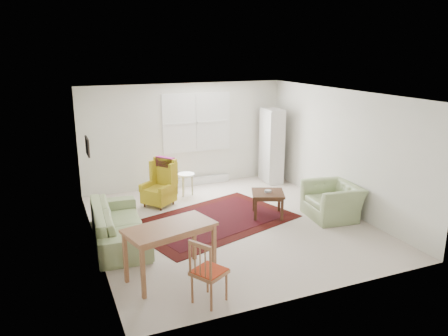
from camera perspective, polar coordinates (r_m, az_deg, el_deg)
name	(u,v)px	position (r m, az deg, el deg)	size (l,w,h in m)	color
room	(227,159)	(8.32, 0.36, 1.24)	(5.04, 5.54, 2.51)	beige
rug	(213,220)	(8.66, -1.46, -6.83)	(3.07, 1.98, 0.03)	black
sofa	(118,217)	(7.89, -13.65, -6.23)	(2.19, 0.85, 0.88)	#8C9F6A
armchair	(332,198)	(8.98, 13.98, -3.77)	(1.06, 0.93, 0.83)	#8C9F6A
wingback_chair	(158,183)	(9.42, -8.59, -1.93)	(0.59, 0.63, 1.03)	gold
coffee_table	(268,204)	(8.87, 5.72, -4.70)	(0.62, 0.62, 0.51)	#3F2313
stool	(186,184)	(10.09, -4.95, -2.14)	(0.39, 0.39, 0.52)	white
cabinet	(272,146)	(11.03, 6.26, 2.91)	(0.39, 0.74, 1.85)	silver
desk	(171,252)	(6.55, -6.98, -10.82)	(1.29, 0.64, 0.82)	#9D653F
desk_chair	(209,270)	(5.91, -1.95, -13.23)	(0.40, 0.40, 0.92)	#9D653F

